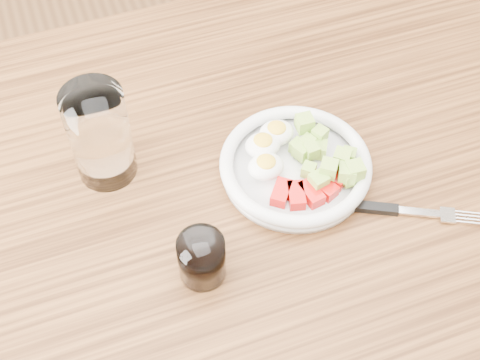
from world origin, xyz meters
name	(u,v)px	position (x,y,z in m)	size (l,w,h in m)	color
dining_table	(248,234)	(0.00, 0.00, 0.67)	(1.50, 0.90, 0.77)	brown
bowl	(295,164)	(0.08, 0.02, 0.79)	(0.22, 0.22, 0.06)	white
fork	(381,209)	(0.16, -0.09, 0.78)	(0.21, 0.12, 0.01)	black
water_glass	(100,135)	(-0.18, 0.12, 0.85)	(0.08, 0.08, 0.15)	white
coffee_glass	(202,258)	(-0.10, -0.09, 0.80)	(0.06, 0.06, 0.07)	white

